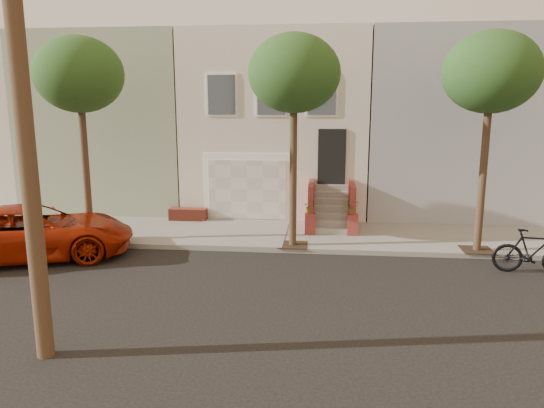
# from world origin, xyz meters

# --- Properties ---
(ground) EXTENTS (90.00, 90.00, 0.00)m
(ground) POSITION_xyz_m (0.00, 0.00, 0.00)
(ground) COLOR black
(ground) RESTS_ON ground
(sidewalk) EXTENTS (40.00, 3.70, 0.15)m
(sidewalk) POSITION_xyz_m (0.00, 5.35, 0.07)
(sidewalk) COLOR gray
(sidewalk) RESTS_ON ground
(house_row) EXTENTS (33.10, 11.70, 7.00)m
(house_row) POSITION_xyz_m (0.00, 11.19, 3.64)
(house_row) COLOR beige
(house_row) RESTS_ON sidewalk
(tree_left) EXTENTS (2.70, 2.57, 6.30)m
(tree_left) POSITION_xyz_m (-5.50, 3.90, 5.26)
(tree_left) COLOR #2D2116
(tree_left) RESTS_ON sidewalk
(tree_mid) EXTENTS (2.70, 2.57, 6.30)m
(tree_mid) POSITION_xyz_m (1.00, 3.90, 5.26)
(tree_mid) COLOR #2D2116
(tree_mid) RESTS_ON sidewalk
(tree_right) EXTENTS (2.70, 2.57, 6.30)m
(tree_right) POSITION_xyz_m (6.50, 3.90, 5.26)
(tree_right) COLOR #2D2116
(tree_right) RESTS_ON sidewalk
(pickup_truck) EXTENTS (6.15, 4.38, 1.56)m
(pickup_truck) POSITION_xyz_m (-6.46, 2.28, 0.78)
(pickup_truck) COLOR #A01E06
(pickup_truck) RESTS_ON ground
(motorcycle) EXTENTS (2.07, 0.86, 1.21)m
(motorcycle) POSITION_xyz_m (7.44, 2.29, 0.60)
(motorcycle) COLOR black
(motorcycle) RESTS_ON ground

